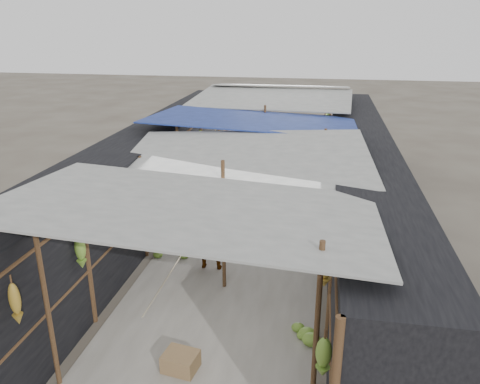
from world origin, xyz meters
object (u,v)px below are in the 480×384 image
Objects in this scene: vendor_elderly at (210,229)px; vendor_seated at (306,172)px; crate_near at (181,362)px; shopper_blue at (253,181)px; black_basin at (317,210)px.

vendor_elderly is 1.84× the size of vendor_seated.
crate_near is 6.69m from shopper_blue.
black_basin is at bearing 18.02° from vendor_seated.
crate_near is 0.31× the size of shopper_blue.
crate_near is 3.21m from vendor_elderly.
crate_near is at bearing 92.44° from vendor_elderly.
vendor_elderly reaches higher than shopper_blue.
black_basin is (1.86, 6.61, -0.07)m from crate_near.
shopper_blue is 2.50m from vendor_seated.
vendor_elderly is at bearing 104.60° from crate_near.
shopper_blue is 1.61× the size of vendor_seated.
shopper_blue reaches higher than black_basin.
crate_near is at bearing -81.21° from shopper_blue.
black_basin is 4.18m from vendor_elderly.
vendor_seated is (1.47, 8.72, 0.35)m from crate_near.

